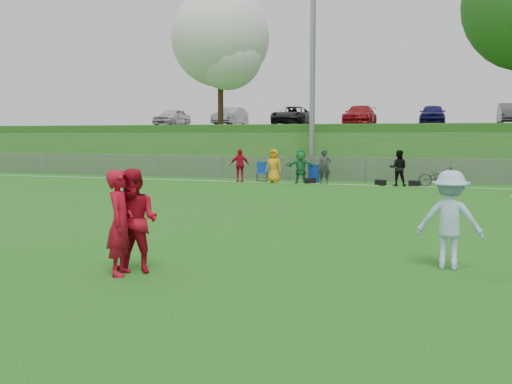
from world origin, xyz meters
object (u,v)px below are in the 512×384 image
at_px(player_blue, 450,220).
at_px(recycling_bin, 314,173).
at_px(player_red_left, 120,223).
at_px(bicycle, 439,177).
at_px(player_red_center, 135,221).

relative_size(player_blue, recycling_bin, 1.96).
distance_m(player_red_left, bicycle, 19.82).
bearing_deg(recycling_bin, player_blue, -70.17).
xyz_separation_m(player_blue, bicycle, (-0.33, 16.90, -0.39)).
bearing_deg(player_blue, bicycle, -85.86).
xyz_separation_m(recycling_bin, bicycle, (6.14, -1.04, 0.04)).
bearing_deg(recycling_bin, player_red_left, -86.85).
bearing_deg(recycling_bin, bicycle, -9.64).
xyz_separation_m(player_blue, recycling_bin, (-6.47, 17.94, -0.43)).
height_order(player_red_center, recycling_bin, player_red_center).
height_order(player_red_left, recycling_bin, player_red_left).
height_order(player_blue, bicycle, player_blue).
relative_size(player_red_center, bicycle, 0.97).
bearing_deg(player_blue, player_red_center, 24.48).
relative_size(recycling_bin, bicycle, 0.48).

